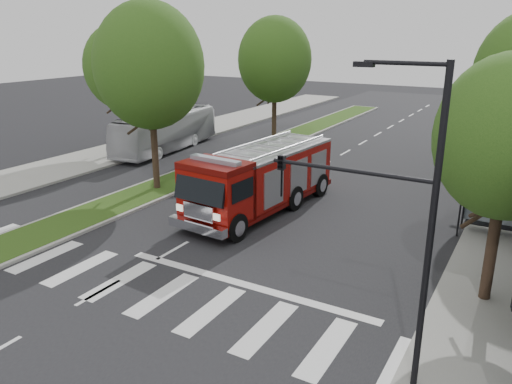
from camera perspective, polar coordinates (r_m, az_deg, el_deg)
ground at (r=20.80m, az=-9.47°, el=-6.61°), size 140.00×140.00×0.00m
sidewalk_left at (r=37.25m, az=-17.13°, el=3.95°), size 5.00×80.00×0.15m
median at (r=38.20m, az=0.64°, el=5.08°), size 3.00×50.00×0.15m
bus_shelter at (r=23.54m, az=26.15°, el=-0.03°), size 3.20×1.60×2.61m
tree_right_near at (r=16.75m, az=26.95°, el=5.52°), size 4.40×4.40×8.05m
tree_median_near at (r=27.49m, az=-12.09°, el=13.90°), size 5.80×5.80×10.16m
tree_median_far at (r=39.06m, az=2.16°, el=14.86°), size 5.60×5.60×9.72m
tree_left_mid at (r=37.37m, az=-15.18°, el=13.64°), size 5.20×5.20×9.16m
streetlight_right_near at (r=11.92m, az=15.41°, el=-1.74°), size 4.08×0.22×8.00m
streetlight_right_far at (r=34.74m, az=27.01°, el=9.26°), size 2.11×0.20×8.00m
fire_engine at (r=24.48m, az=0.57°, el=1.50°), size 3.76×10.03×3.41m
city_bus at (r=38.16m, az=-10.21°, el=6.96°), size 3.65×10.93×2.99m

